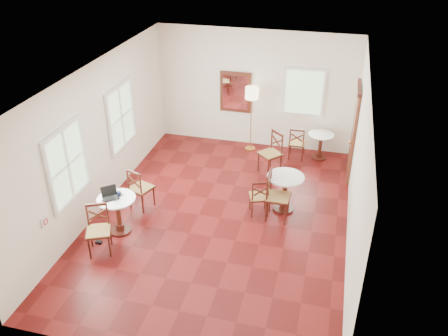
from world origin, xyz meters
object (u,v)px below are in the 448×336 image
object	(u,v)px
cafe_table_mid	(285,189)
laptop	(110,195)
cafe_table_near	(118,211)
chair_mid_b	(277,196)
cafe_table_back	(320,143)
chair_near_b	(99,230)
navy_mug	(119,194)
chair_mid_a	(259,197)
chair_back_a	(297,143)
chair_back_b	(271,153)
water_glass	(116,198)
chair_near_a	(140,188)
power_adapter	(99,242)
floor_lamp	(252,97)
mouse	(104,201)

from	to	relation	value
cafe_table_mid	laptop	xyz separation A→B (m)	(-3.09, -1.52, 0.32)
cafe_table_near	chair_mid_b	world-z (taller)	chair_mid_b
cafe_table_back	chair_near_b	distance (m)	5.85
chair_near_b	navy_mug	size ratio (longest dim) A/B	8.46
cafe_table_near	cafe_table_mid	size ratio (longest dim) A/B	0.96
cafe_table_near	chair_mid_b	size ratio (longest dim) A/B	0.75
cafe_table_back	chair_mid_a	distance (m)	2.93
chair_back_a	chair_back_b	xyz separation A→B (m)	(-0.51, -0.81, 0.07)
chair_back_a	chair_back_b	world-z (taller)	chair_back_b
chair_back_b	cafe_table_near	bearing A→B (deg)	-87.28
chair_mid_b	water_glass	xyz separation A→B (m)	(-2.81, -1.29, 0.31)
cafe_table_mid	chair_near_a	bearing A→B (deg)	-167.61
chair_near_a	navy_mug	xyz separation A→B (m)	(-0.05, -0.79, 0.35)
chair_back_b	water_glass	xyz separation A→B (m)	(-2.40, -3.10, 0.33)
chair_back_b	navy_mug	world-z (taller)	chair_back_b
laptop	power_adapter	distance (m)	0.92
cafe_table_near	chair_back_a	bearing A→B (deg)	52.30
chair_mid_a	floor_lamp	distance (m)	3.08
chair_near_a	laptop	xyz separation A→B (m)	(-0.20, -0.89, 0.36)
laptop	chair_mid_b	bearing A→B (deg)	-19.01
chair_near_a	chair_back_b	xyz separation A→B (m)	(2.37, 2.13, 0.04)
cafe_table_near	power_adapter	distance (m)	0.68
chair_near_b	navy_mug	xyz separation A→B (m)	(0.11, 0.71, 0.34)
cafe_table_mid	water_glass	xyz separation A→B (m)	(-2.93, -1.61, 0.33)
navy_mug	water_glass	distance (m)	0.18
floor_lamp	navy_mug	size ratio (longest dim) A/B	15.20
navy_mug	chair_back_b	bearing A→B (deg)	50.35
cafe_table_back	chair_near_a	bearing A→B (deg)	-138.02
cafe_table_near	water_glass	xyz separation A→B (m)	(0.04, -0.09, 0.35)
cafe_table_back	chair_back_a	size ratio (longest dim) A/B	0.77
chair_mid_a	chair_mid_b	bearing A→B (deg)	154.69
cafe_table_mid	chair_back_a	world-z (taller)	chair_back_a
chair_mid_b	cafe_table_back	bearing A→B (deg)	-11.65
cafe_table_mid	chair_near_b	world-z (taller)	chair_near_b
cafe_table_near	chair_near_a	size ratio (longest dim) A/B	0.83
chair_mid_a	water_glass	xyz separation A→B (m)	(-2.46, -1.33, 0.41)
floor_lamp	navy_mug	world-z (taller)	floor_lamp
mouse	navy_mug	xyz separation A→B (m)	(0.18, 0.25, 0.02)
cafe_table_mid	floor_lamp	size ratio (longest dim) A/B	0.48
chair_back_a	cafe_table_mid	bearing A→B (deg)	90.33
cafe_table_mid	chair_back_b	bearing A→B (deg)	109.47
cafe_table_back	floor_lamp	size ratio (longest dim) A/B	0.39
chair_near_a	floor_lamp	distance (m)	3.71
cafe_table_back	chair_near_a	world-z (taller)	chair_near_a
chair_near_a	laptop	size ratio (longest dim) A/B	2.46
chair_mid_a	water_glass	world-z (taller)	water_glass
laptop	power_adapter	world-z (taller)	laptop
cafe_table_back	chair_back_b	size ratio (longest dim) A/B	0.67
cafe_table_near	laptop	world-z (taller)	laptop
power_adapter	laptop	bearing A→B (deg)	76.07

